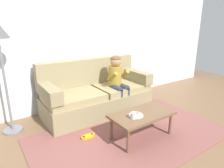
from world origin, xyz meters
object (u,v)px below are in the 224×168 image
coffee_table (142,116)px  toy_controller (88,137)px  couch (96,94)px  person_child (117,78)px  mug (133,116)px  donut (136,114)px

coffee_table → toy_controller: 0.88m
couch → person_child: 0.52m
person_child → mug: person_child is taller
coffee_table → donut: bearing=-175.2°
donut → mug: (-0.09, -0.04, 0.01)m
person_child → mug: (-0.48, -1.06, -0.22)m
couch → mug: 1.28m
person_child → donut: person_child is taller
coffee_table → person_child: bearing=75.2°
coffee_table → donut: (-0.13, -0.01, 0.08)m
couch → toy_controller: (-0.60, -0.79, -0.33)m
person_child → donut: size_ratio=9.18×
coffee_table → donut: size_ratio=8.00×
mug → couch: bearing=84.2°
coffee_table → mug: 0.24m
toy_controller → mug: bearing=-53.8°
couch → toy_controller: bearing=-127.5°
donut → mug: mug is taller
couch → person_child: (0.35, -0.21, 0.31)m
couch → mug: bearing=-95.8°
donut → toy_controller: bearing=141.8°
donut → mug: 0.10m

